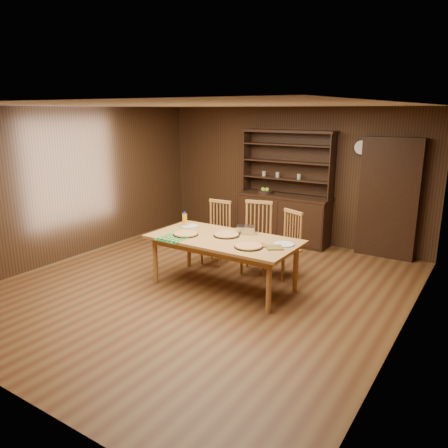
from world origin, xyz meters
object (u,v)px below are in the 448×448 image
Objects in this scene: chair_right at (288,242)px; juice_bottle at (185,220)px; dining_table at (224,242)px; chair_center at (257,234)px; china_hutch at (284,212)px; chair_left at (217,230)px.

chair_right is 4.56× the size of juice_bottle.
dining_table is 0.92m from juice_bottle.
dining_table is at bearing -98.32° from chair_right.
dining_table is 0.89m from chair_center.
china_hutch reaches higher than chair_left.
china_hutch is 1.00× the size of dining_table.
china_hutch is 9.52× the size of juice_bottle.
china_hutch is at bearing 75.11° from juice_bottle.
dining_table is 1.11m from chair_left.
chair_left is 1.02× the size of chair_right.
chair_right is at bearing -62.95° from china_hutch.
chair_right reaches higher than juice_bottle.
chair_left reaches higher than dining_table.
china_hutch reaches higher than dining_table.
chair_center is (0.32, -1.69, 0.01)m from china_hutch.
chair_center is at bearing 34.88° from juice_bottle.
china_hutch reaches higher than chair_center.
chair_left is at bearing 73.51° from juice_bottle.
chair_center is at bearing -1.56° from chair_left.
juice_bottle is (-0.88, 0.22, 0.17)m from dining_table.
dining_table is 1.91× the size of chair_center.
chair_center is (0.06, 0.88, -0.08)m from dining_table.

